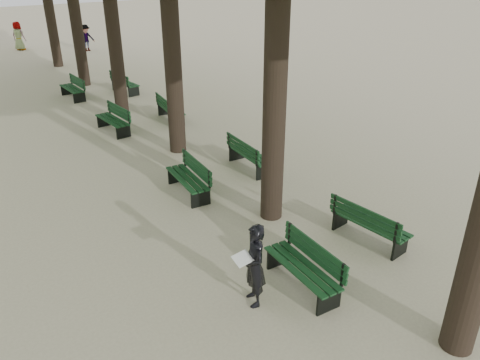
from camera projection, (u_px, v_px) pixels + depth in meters
ground at (304, 310)px, 8.35m from camera, size 120.00×120.00×0.00m
bench_left_0 at (302, 275)px, 8.81m from camera, size 0.66×1.83×0.92m
bench_left_1 at (188, 184)px, 12.27m from camera, size 0.71×1.84×0.92m
bench_left_2 at (113, 125)px, 16.54m from camera, size 0.74×1.85×0.92m
bench_left_3 at (73, 92)px, 20.38m from camera, size 0.69×1.83×0.92m
bench_right_0 at (369, 230)px, 10.24m from camera, size 0.79×1.86×0.92m
bench_right_1 at (250, 160)px, 13.71m from camera, size 0.67×1.83×0.92m
bench_right_2 at (171, 114)px, 17.68m from camera, size 0.78×1.86×0.92m
bench_right_3 at (125, 87)px, 21.24m from camera, size 0.78×1.85×0.92m
man_with_map at (254, 266)px, 8.19m from camera, size 0.68×0.71×1.61m
pedestrian_d at (18, 36)px, 30.38m from camera, size 0.86×0.88×1.79m
pedestrian_b at (86, 38)px, 30.12m from camera, size 1.11×0.51×1.65m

